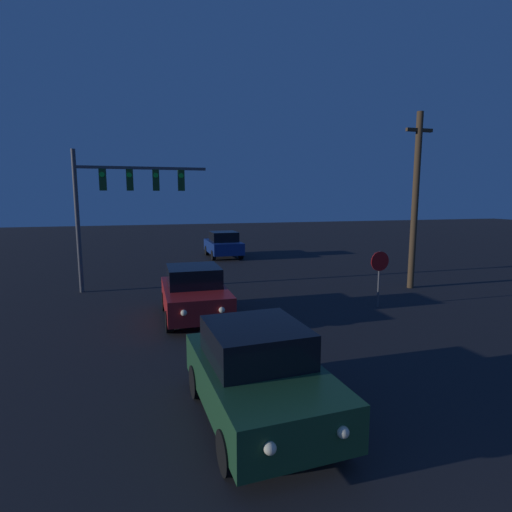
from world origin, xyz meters
The scene contains 6 objects.
car_near centered at (-1.57, 6.39, 0.87)m, with size 2.24×4.06×1.74m.
car_mid centered at (-1.93, 12.89, 0.87)m, with size 2.06×3.98×1.74m.
car_far centered at (1.66, 26.12, 0.87)m, with size 2.12×4.01×1.74m.
traffic_signal_mast centered at (-4.37, 17.91, 4.22)m, with size 5.51×0.30×5.99m.
stop_sign centered at (4.80, 12.43, 1.45)m, with size 0.72×0.07×2.08m.
utility_pole centered at (7.99, 14.81, 3.94)m, with size 1.26×0.28×7.63m.
Camera 1 is at (-3.48, -0.21, 4.06)m, focal length 28.00 mm.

